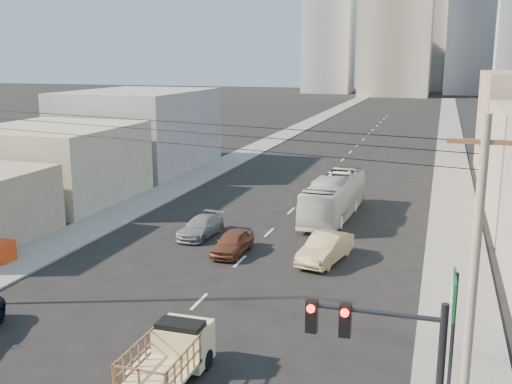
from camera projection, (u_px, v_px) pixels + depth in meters
The scene contains 17 objects.
sidewalk_left at pixel (286, 134), 89.52m from camera, with size 3.50×180.00×0.12m, color gray.
sidewalk_right at pixel (450, 141), 82.71m from camera, with size 3.50×180.00×0.12m, color gray.
lane_dashes at pixel (347, 156), 70.29m from camera, with size 0.15×104.00×0.01m.
flatbed_pickup at pixel (171, 353), 21.16m from camera, with size 1.95×4.41×1.90m.
city_bus at pixel (334, 197), 43.01m from camera, with size 2.51×10.72×2.99m, color beige.
sedan_brown at pixel (233, 242), 35.17m from camera, with size 1.61×4.01×1.37m, color brown.
sedan_tan at pixel (325, 248), 33.78m from camera, with size 1.68×4.81×1.58m, color tan.
sedan_grey at pixel (201, 227), 38.59m from camera, with size 1.79×4.39×1.27m, color gray.
traffic_signal at pixel (394, 376), 13.93m from camera, with size 3.23×0.35×6.00m.
green_sign at pixel (453, 311), 18.27m from camera, with size 0.18×1.60×5.00m.
utility_pole at pixel (472, 299), 15.52m from camera, with size 1.80×0.24×10.00m.
overhead_wires at pixel (120, 128), 20.35m from camera, with size 23.01×5.02×0.72m.
bldg_left_mid at pixel (56, 163), 48.13m from camera, with size 11.00×12.00×6.00m, color #A9A188.
bldg_left_far at pixel (139, 130), 62.02m from camera, with size 12.00×16.00×8.00m, color gray.
midrise_ne at pixel (474, 28), 183.63m from camera, with size 16.00×16.00×40.00m, color gray.
midrise_nw at pixel (329, 39), 192.38m from camera, with size 15.00×15.00×34.00m, color gray.
midrise_back at pixel (435, 25), 200.64m from camera, with size 18.00×18.00×44.00m, color gray.
Camera 1 is at (10.46, -16.54, 11.32)m, focal length 42.00 mm.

